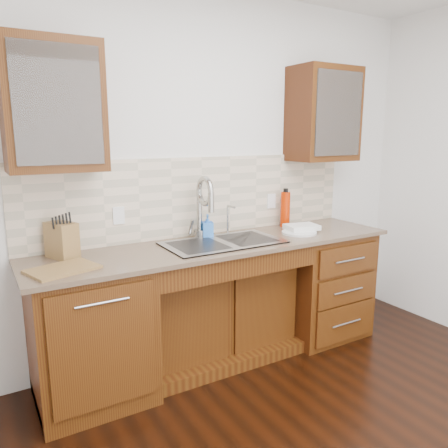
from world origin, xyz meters
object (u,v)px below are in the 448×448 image
water_bottle (285,209)px  plate (299,232)px  knife_block (62,240)px  cutting_board (63,269)px  soap_bottle (208,226)px

water_bottle → plate: (-0.06, -0.26, -0.14)m
knife_block → cutting_board: size_ratio=0.62×
soap_bottle → knife_block: bearing=-160.3°
soap_bottle → plate: size_ratio=0.64×
plate → cutting_board: bearing=-178.4°
soap_bottle → cutting_board: bearing=-146.2°
soap_bottle → cutting_board: 1.13m
plate → knife_block: (-1.72, 0.22, 0.10)m
water_bottle → cutting_board: water_bottle is taller
knife_block → water_bottle: bearing=-21.9°
plate → cutting_board: (-1.77, -0.05, 0.00)m
soap_bottle → water_bottle: bearing=20.7°
soap_bottle → water_bottle: (0.75, 0.02, 0.06)m
water_bottle → plate: water_bottle is taller
water_bottle → knife_block: size_ratio=1.30×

